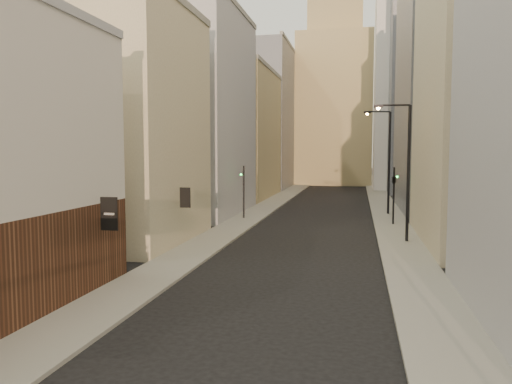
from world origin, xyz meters
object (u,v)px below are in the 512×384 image
clock_tower (335,92)px  traffic_light_left (244,183)px  white_tower (400,75)px  streetlamp_mid (405,164)px  streetlamp_far (387,156)px  traffic_light_right (394,182)px

clock_tower → traffic_light_left: size_ratio=8.98×
white_tower → streetlamp_mid: bearing=-93.9°
white_tower → clock_tower: bearing=128.2°
white_tower → streetlamp_mid: size_ratio=4.34×
white_tower → streetlamp_far: bearing=-96.3°
clock_tower → traffic_light_left: clock_tower is taller
white_tower → streetlamp_mid: (-3.29, -48.72, -13.14)m
white_tower → traffic_light_left: bearing=-113.2°
white_tower → traffic_light_right: (-3.42, -40.57, -14.86)m
streetlamp_far → traffic_light_left: streetlamp_far is taller
streetlamp_mid → traffic_light_left: 16.62m
white_tower → traffic_light_right: 43.34m
clock_tower → streetlamp_mid: clock_tower is taller
streetlamp_mid → traffic_light_right: 8.33m
white_tower → traffic_light_left: white_tower is taller
streetlamp_far → streetlamp_mid: bearing=-102.5°
clock_tower → streetlamp_far: clock_tower is taller
streetlamp_mid → traffic_light_right: size_ratio=1.91×
traffic_light_left → traffic_light_right: (13.41, -1.26, 0.34)m
streetlamp_far → traffic_light_left: (-13.14, -5.87, -2.47)m
streetlamp_mid → traffic_light_left: size_ratio=1.91×
streetlamp_mid → streetlamp_far: streetlamp_far is taller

